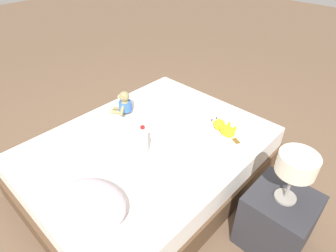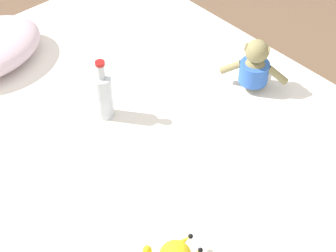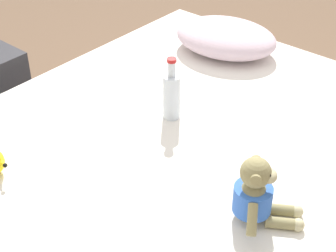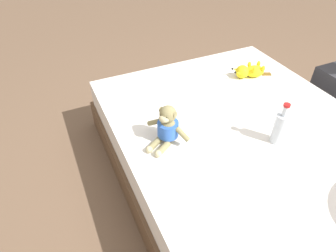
{
  "view_description": "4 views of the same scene",
  "coord_description": "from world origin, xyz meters",
  "px_view_note": "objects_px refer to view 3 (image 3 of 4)",
  "views": [
    {
      "loc": [
        -1.39,
        1.22,
        1.94
      ],
      "look_at": [
        -0.04,
        -0.2,
        0.51
      ],
      "focal_mm": 30.19,
      "sensor_mm": 36.0,
      "label": 1
    },
    {
      "loc": [
        -0.9,
        -1.17,
        1.86
      ],
      "look_at": [
        -0.02,
        -0.19,
        0.56
      ],
      "focal_mm": 55.51,
      "sensor_mm": 36.0,
      "label": 2
    },
    {
      "loc": [
        1.07,
        -1.26,
        1.64
      ],
      "look_at": [
        0.0,
        0.0,
        0.48
      ],
      "focal_mm": 57.06,
      "sensor_mm": 36.0,
      "label": 3
    },
    {
      "loc": [
        1.0,
        0.97,
        1.58
      ],
      "look_at": [
        0.48,
        -0.16,
        0.53
      ],
      "focal_mm": 30.86,
      "sensor_mm": 36.0,
      "label": 4
    }
  ],
  "objects_px": {
    "plush_monkey": "(257,195)",
    "bed": "(168,180)",
    "pillow": "(226,38)",
    "glass_bottle": "(172,95)"
  },
  "relations": [
    {
      "from": "pillow",
      "to": "glass_bottle",
      "type": "height_order",
      "value": "glass_bottle"
    },
    {
      "from": "bed",
      "to": "plush_monkey",
      "type": "height_order",
      "value": "plush_monkey"
    },
    {
      "from": "bed",
      "to": "pillow",
      "type": "relative_size",
      "value": 3.6
    },
    {
      "from": "plush_monkey",
      "to": "pillow",
      "type": "bearing_deg",
      "value": 129.92
    },
    {
      "from": "pillow",
      "to": "glass_bottle",
      "type": "bearing_deg",
      "value": -74.48
    },
    {
      "from": "bed",
      "to": "pillow",
      "type": "distance_m",
      "value": 0.82
    },
    {
      "from": "bed",
      "to": "glass_bottle",
      "type": "distance_m",
      "value": 0.35
    },
    {
      "from": "plush_monkey",
      "to": "glass_bottle",
      "type": "relative_size",
      "value": 0.98
    },
    {
      "from": "plush_monkey",
      "to": "bed",
      "type": "bearing_deg",
      "value": 162.32
    },
    {
      "from": "bed",
      "to": "plush_monkey",
      "type": "relative_size",
      "value": 7.91
    }
  ]
}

